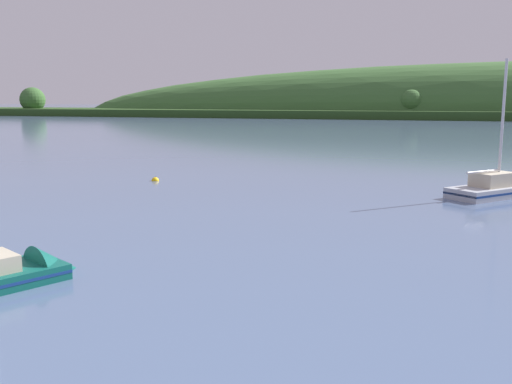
% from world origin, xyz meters
% --- Properties ---
extents(sailboat_midwater_white, '(7.05, 8.13, 11.77)m').
position_xyz_m(sailboat_midwater_white, '(19.65, 55.21, 0.30)').
color(sailboat_midwater_white, '#ADB2BC').
rests_on(sailboat_midwater_white, ground).
extents(mooring_buoy_foreground, '(0.69, 0.69, 0.77)m').
position_xyz_m(mooring_buoy_foreground, '(-9.39, 51.80, 0.00)').
color(mooring_buoy_foreground, yellow).
rests_on(mooring_buoy_foreground, ground).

